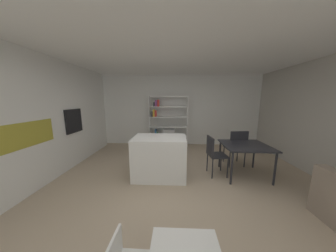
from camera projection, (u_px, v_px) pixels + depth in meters
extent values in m
plane|color=tan|center=(173.00, 186.00, 3.06)|extent=(9.02, 9.02, 0.00)
cube|color=white|center=(173.00, 45.00, 2.60)|extent=(6.56, 6.13, 0.06)
cube|color=silver|center=(174.00, 111.00, 5.82)|extent=(6.56, 0.06, 2.65)
cube|color=silver|center=(26.00, 121.00, 2.96)|extent=(0.60, 5.53, 2.65)
cube|color=#9E932D|center=(30.00, 134.00, 2.73)|extent=(0.01, 1.01, 0.45)
cube|color=black|center=(74.00, 121.00, 3.90)|extent=(0.04, 0.60, 0.61)
cylinder|color=#B7BABC|center=(71.00, 111.00, 3.85)|extent=(0.02, 0.48, 0.02)
cube|color=silver|center=(160.00, 157.00, 3.39)|extent=(1.16, 0.77, 0.93)
cube|color=white|center=(150.00, 122.00, 5.56)|extent=(0.02, 0.31, 1.88)
cube|color=white|center=(187.00, 122.00, 5.49)|extent=(0.02, 0.31, 1.88)
cube|color=white|center=(168.00, 96.00, 5.37)|extent=(1.40, 0.31, 0.02)
cube|color=white|center=(168.00, 146.00, 5.68)|extent=(1.40, 0.31, 0.02)
cube|color=white|center=(168.00, 136.00, 5.62)|extent=(1.36, 0.31, 0.02)
cube|color=white|center=(168.00, 127.00, 5.56)|extent=(1.36, 0.31, 0.02)
cube|color=white|center=(168.00, 117.00, 5.49)|extent=(1.36, 0.31, 0.02)
cube|color=white|center=(168.00, 107.00, 5.43)|extent=(1.36, 0.31, 0.02)
cube|color=#8E4793|center=(155.00, 142.00, 5.68)|extent=(0.06, 0.25, 0.26)
cube|color=#338E4C|center=(157.00, 143.00, 5.69)|extent=(0.06, 0.25, 0.18)
cube|color=#2D6BAD|center=(159.00, 143.00, 5.68)|extent=(0.05, 0.25, 0.25)
cube|color=#2D6BAD|center=(160.00, 143.00, 5.68)|extent=(0.05, 0.25, 0.19)
cube|color=#2D6BAD|center=(156.00, 133.00, 5.62)|extent=(0.04, 0.25, 0.25)
cube|color=#338E4C|center=(157.00, 134.00, 5.62)|extent=(0.03, 0.25, 0.14)
cube|color=#38383D|center=(152.00, 114.00, 5.50)|extent=(0.05, 0.25, 0.18)
cube|color=gold|center=(154.00, 113.00, 5.49)|extent=(0.06, 0.25, 0.25)
cube|color=red|center=(156.00, 114.00, 5.49)|extent=(0.05, 0.25, 0.22)
cube|color=#38383D|center=(154.00, 104.00, 5.44)|extent=(0.05, 0.25, 0.15)
cube|color=#8E4793|center=(156.00, 103.00, 5.43)|extent=(0.06, 0.25, 0.23)
cube|color=red|center=(158.00, 103.00, 5.42)|extent=(0.06, 0.25, 0.24)
cube|color=#B7BABC|center=(169.00, 133.00, 5.59)|extent=(0.44, 0.27, 0.26)
cube|color=white|center=(185.00, 252.00, 1.24)|extent=(0.59, 0.43, 0.02)
cube|color=white|center=(114.00, 251.00, 1.27)|extent=(0.03, 0.29, 0.27)
cube|color=#232328|center=(245.00, 145.00, 3.40)|extent=(0.98, 0.95, 0.03)
cylinder|color=#232328|center=(232.00, 168.00, 3.07)|extent=(0.04, 0.04, 0.70)
cylinder|color=#232328|center=(275.00, 169.00, 3.04)|extent=(0.04, 0.04, 0.70)
cylinder|color=#232328|center=(220.00, 154.00, 3.89)|extent=(0.04, 0.04, 0.70)
cylinder|color=#232328|center=(254.00, 155.00, 3.85)|extent=(0.04, 0.04, 0.70)
cube|color=#232328|center=(218.00, 155.00, 3.47)|extent=(0.45, 0.46, 0.03)
cube|color=#232328|center=(210.00, 146.00, 3.42)|extent=(0.08, 0.42, 0.43)
cylinder|color=#232328|center=(228.00, 168.00, 3.34)|extent=(0.03, 0.03, 0.46)
cylinder|color=#232328|center=(221.00, 162.00, 3.70)|extent=(0.03, 0.03, 0.46)
cylinder|color=#232328|center=(212.00, 169.00, 3.32)|extent=(0.03, 0.03, 0.46)
cylinder|color=#232328|center=(207.00, 162.00, 3.67)|extent=(0.03, 0.03, 0.46)
cube|color=#232328|center=(234.00, 148.00, 4.03)|extent=(0.50, 0.48, 0.03)
cube|color=#232328|center=(239.00, 141.00, 3.78)|extent=(0.46, 0.07, 0.49)
cylinder|color=#232328|center=(237.00, 154.00, 4.26)|extent=(0.03, 0.03, 0.45)
cylinder|color=#232328|center=(224.00, 154.00, 4.24)|extent=(0.03, 0.03, 0.45)
cylinder|color=#232328|center=(245.00, 159.00, 3.89)|extent=(0.03, 0.03, 0.45)
cylinder|color=#232328|center=(230.00, 159.00, 3.87)|extent=(0.03, 0.03, 0.45)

